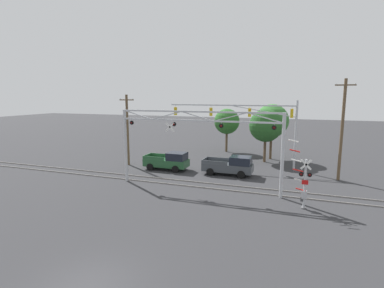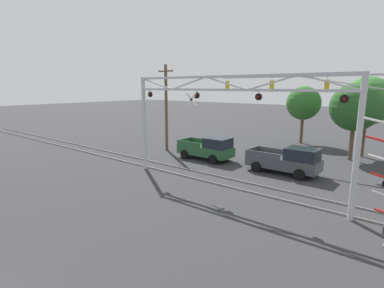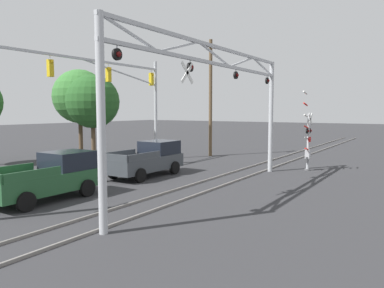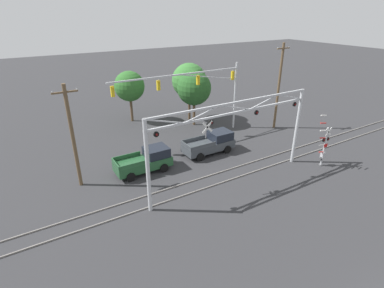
{
  "view_description": "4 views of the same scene",
  "coord_description": "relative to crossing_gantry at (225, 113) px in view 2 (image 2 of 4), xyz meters",
  "views": [
    {
      "loc": [
        8.17,
        -9.47,
        8.11
      ],
      "look_at": [
        -1.55,
        17.65,
        3.42
      ],
      "focal_mm": 28.0,
      "sensor_mm": 36.0,
      "label": 1
    },
    {
      "loc": [
        9.62,
        -0.35,
        6.16
      ],
      "look_at": [
        -1.46,
        13.29,
        2.79
      ],
      "focal_mm": 28.0,
      "sensor_mm": 36.0,
      "label": 2
    },
    {
      "loc": [
        -15.19,
        6.06,
        3.86
      ],
      "look_at": [
        1.87,
        17.06,
        2.02
      ],
      "focal_mm": 35.0,
      "sensor_mm": 36.0,
      "label": 3
    },
    {
      "loc": [
        -13.5,
        -1.73,
        12.97
      ],
      "look_at": [
        -2.16,
        17.11,
        2.96
      ],
      "focal_mm": 28.0,
      "sensor_mm": 36.0,
      "label": 4
    }
  ],
  "objects": [
    {
      "name": "crossing_gantry",
      "position": [
        0.0,
        0.0,
        0.0
      ],
      "size": [
        14.47,
        0.29,
        6.81
      ],
      "color": "#B7BABF",
      "rests_on": "ground_plane"
    },
    {
      "name": "rail_track_near",
      "position": [
        0.01,
        0.28,
        -4.57
      ],
      "size": [
        80.0,
        0.08,
        0.1
      ],
      "primitive_type": "cube",
      "color": "gray",
      "rests_on": "ground_plane"
    },
    {
      "name": "utility_pole_left",
      "position": [
        -10.53,
        5.94,
        -0.38
      ],
      "size": [
        1.8,
        0.28,
        8.2
      ],
      "color": "brown",
      "rests_on": "ground_plane"
    },
    {
      "name": "background_tree_far_left_verge",
      "position": [
        -1.59,
        18.07,
        -0.22
      ],
      "size": [
        3.63,
        3.63,
        6.24
      ],
      "color": "brown",
      "rests_on": "ground_plane"
    },
    {
      "name": "background_tree_beyond_span",
      "position": [
        4.93,
        14.98,
        0.3
      ],
      "size": [
        4.21,
        4.21,
        7.05
      ],
      "color": "brown",
      "rests_on": "ground_plane"
    },
    {
      "name": "background_tree_far_right_verge",
      "position": [
        4.41,
        12.97,
        -0.14
      ],
      "size": [
        3.99,
        3.99,
        6.5
      ],
      "color": "brown",
      "rests_on": "ground_plane"
    },
    {
      "name": "rail_track_far",
      "position": [
        0.01,
        1.72,
        -4.57
      ],
      "size": [
        80.0,
        0.08,
        0.1
      ],
      "primitive_type": "cube",
      "color": "gray",
      "rests_on": "ground_plane"
    },
    {
      "name": "pickup_truck_lead",
      "position": [
        1.82,
        5.49,
        -3.64
      ],
      "size": [
        5.11,
        2.2,
        2.0
      ],
      "color": "#3D4247",
      "rests_on": "ground_plane"
    },
    {
      "name": "traffic_signal_span",
      "position": [
        3.73,
        9.75,
        0.84
      ],
      "size": [
        14.6,
        0.39,
        7.59
      ],
      "color": "#B7BABF",
      "rests_on": "ground_plane"
    },
    {
      "name": "pickup_truck_following",
      "position": [
        -5.07,
        5.35,
        -3.64
      ],
      "size": [
        4.85,
        2.2,
        2.0
      ],
      "color": "#23512D",
      "rests_on": "ground_plane"
    }
  ]
}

